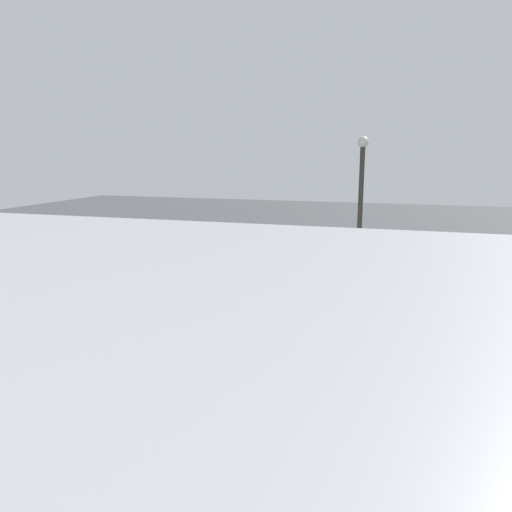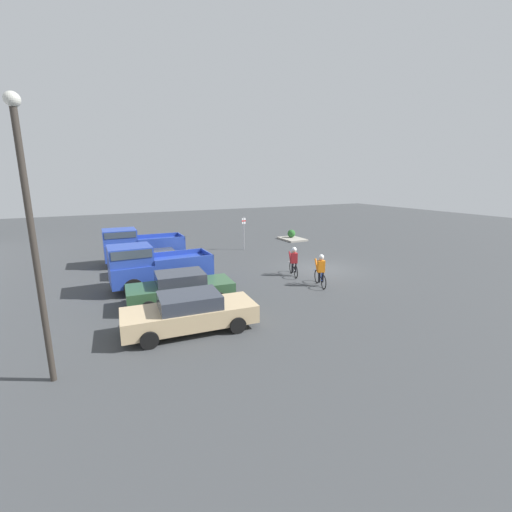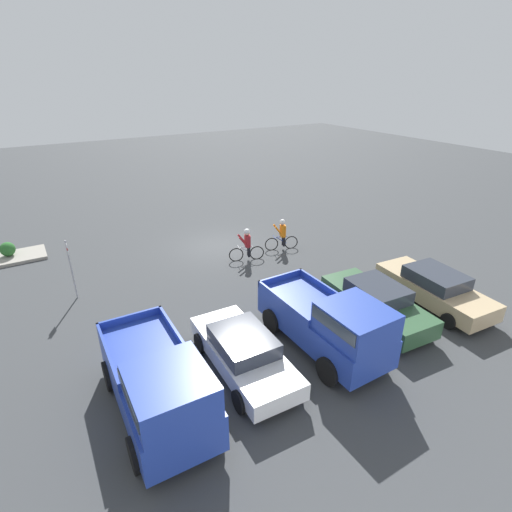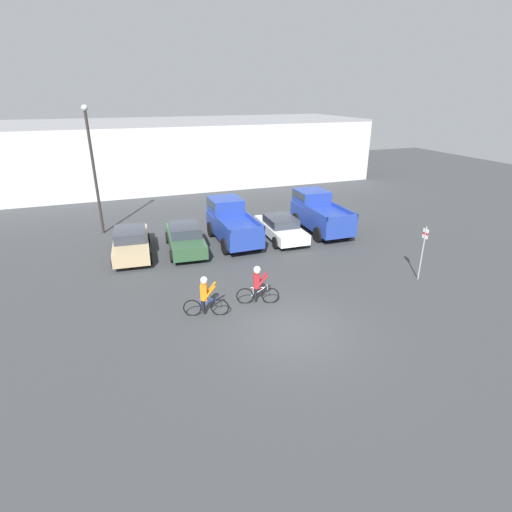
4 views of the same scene
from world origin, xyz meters
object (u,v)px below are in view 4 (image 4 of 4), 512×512
Objects in this scene: sedan_2 at (281,227)px; pickup_truck_1 at (319,212)px; sedan_0 at (131,242)px; cyclist_0 at (257,284)px; fire_lane_sign at (423,248)px; pickup_truck_0 at (231,221)px; cyclist_1 at (205,296)px; lamppost at (93,162)px; sedan_1 at (185,238)px.

pickup_truck_1 is at bearing 11.98° from sedan_2.
sedan_0 is 8.49m from cyclist_0.
fire_lane_sign is (3.75, -7.30, 0.85)m from sedan_2.
cyclist_0 is at bearing -58.92° from sedan_0.
pickup_truck_0 is at bearing 2.84° from sedan_0.
cyclist_0 is 0.66× the size of fire_lane_sign.
pickup_truck_1 is at bearing 0.83° from sedan_0.
sedan_2 is at bearing 59.54° from cyclist_0.
lamppost is (-3.57, 11.76, 3.44)m from cyclist_1.
cyclist_1 is 10.00m from fire_lane_sign.
sedan_0 is at bearing -71.94° from lamppost.
sedan_0 is 1.91× the size of fire_lane_sign.
fire_lane_sign is at bearing -38.14° from sedan_1.
sedan_1 is at bearing 141.86° from fire_lane_sign.
pickup_truck_1 is 2.89× the size of cyclist_1.
sedan_1 is 7.06m from cyclist_0.
sedan_1 is at bearing -176.27° from pickup_truck_1.
lamppost is at bearing 150.23° from pickup_truck_0.
pickup_truck_1 is at bearing 40.24° from cyclist_1.
sedan_0 is 2.83m from sedan_1.
sedan_2 is 8.25m from fire_lane_sign.
cyclist_1 is at bearing -139.76° from pickup_truck_1.
sedan_2 is 0.62× the size of lamppost.
lamppost is at bearing 106.90° from cyclist_1.
pickup_truck_0 is (2.80, 0.66, 0.45)m from sedan_1.
sedan_1 is at bearing -166.64° from pickup_truck_0.
sedan_1 is 11.92m from fire_lane_sign.
sedan_1 is 5.60m from sedan_2.
cyclist_1 reaches higher than sedan_0.
sedan_0 is at bearing 177.05° from sedan_2.
pickup_truck_0 reaches higher than sedan_0.
sedan_2 is at bearing -25.69° from lamppost.
cyclist_1 reaches higher than sedan_1.
pickup_truck_1 is 13.62m from lamppost.
sedan_0 is 0.99× the size of pickup_truck_0.
pickup_truck_1 is 10.10m from cyclist_0.
sedan_0 is 0.99× the size of pickup_truck_1.
lamppost is (-1.39, 4.28, 3.59)m from sedan_0.
cyclist_1 is at bearing -113.80° from pickup_truck_0.
sedan_2 is at bearing -0.48° from sedan_1.
cyclist_0 is 13.36m from lamppost.
cyclist_1 is (2.18, -7.48, 0.15)m from sedan_0.
pickup_truck_1 is at bearing 3.73° from sedan_1.
pickup_truck_1 is 2.92× the size of cyclist_0.
cyclist_1 is at bearing -131.45° from sedan_2.
pickup_truck_1 is at bearing 47.42° from cyclist_0.
pickup_truck_0 is at bearing 80.84° from cyclist_0.
pickup_truck_0 is at bearing -29.77° from lamppost.
pickup_truck_1 is 1.93× the size of fire_lane_sign.
sedan_0 is 7.79m from cyclist_1.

